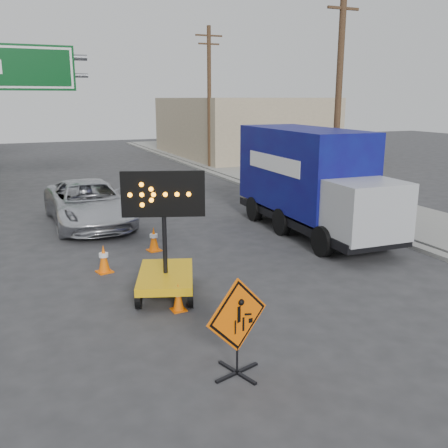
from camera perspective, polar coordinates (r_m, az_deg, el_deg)
ground at (r=9.37m, az=7.20°, el=-15.08°), size 100.00×100.00×0.00m
curb_right at (r=25.21m, az=4.22°, el=3.84°), size 0.40×60.00×0.12m
sidewalk_right at (r=26.33m, az=8.69°, el=4.19°), size 4.00×60.00×0.15m
building_right_far at (r=40.89m, az=1.83°, el=10.99°), size 10.00×14.00×4.60m
utility_pole_near at (r=20.95m, az=12.95°, el=14.16°), size 1.80×0.26×9.00m
utility_pole_far at (r=33.33m, az=-1.70°, el=14.37°), size 1.80×0.26×9.00m
construction_sign at (r=8.46m, az=1.54°, el=-11.40°), size 1.26×0.90×1.73m
arrow_board at (r=11.88m, az=-6.70°, el=-5.08°), size 1.88×2.40×2.99m
pickup_truck at (r=19.08m, az=-15.22°, el=2.31°), size 2.85×5.88×1.61m
box_truck at (r=17.43m, az=9.83°, el=4.22°), size 2.57×7.55×3.56m
cone_a at (r=11.14m, az=-5.25°, el=-8.31°), size 0.34×0.34×0.63m
cone_b at (r=13.80m, az=-13.58°, el=-3.87°), size 0.47×0.47×0.77m
cone_c at (r=15.45m, az=-8.03°, el=-1.70°), size 0.44×0.44×0.75m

